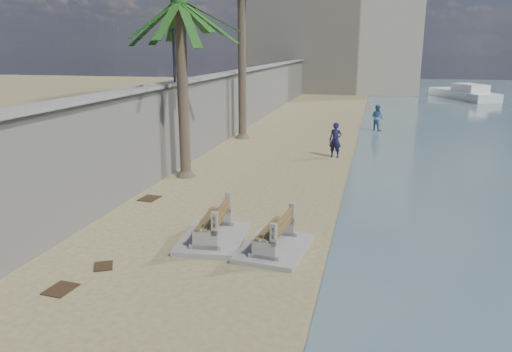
{
  "coord_description": "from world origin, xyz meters",
  "views": [
    {
      "loc": [
        2.95,
        -7.24,
        5.05
      ],
      "look_at": [
        -0.5,
        7.0,
        1.2
      ],
      "focal_mm": 35.0,
      "sensor_mm": 36.0,
      "label": 1
    }
  ],
  "objects_px": {
    "bench_near": "(274,235)",
    "person_a": "(336,138)",
    "person_b": "(377,116)",
    "bench_far": "(213,225)",
    "palm_mid": "(180,5)",
    "yacht_far": "(463,95)"
  },
  "relations": [
    {
      "from": "person_b",
      "to": "person_a",
      "type": "bearing_deg",
      "value": 115.17
    },
    {
      "from": "bench_near",
      "to": "person_b",
      "type": "relative_size",
      "value": 1.35
    },
    {
      "from": "bench_near",
      "to": "person_a",
      "type": "xyz_separation_m",
      "value": [
        0.55,
        11.32,
        0.52
      ]
    },
    {
      "from": "palm_mid",
      "to": "bench_near",
      "type": "bearing_deg",
      "value": -52.66
    },
    {
      "from": "bench_far",
      "to": "person_b",
      "type": "distance_m",
      "value": 19.69
    },
    {
      "from": "person_a",
      "to": "yacht_far",
      "type": "height_order",
      "value": "person_a"
    },
    {
      "from": "bench_far",
      "to": "palm_mid",
      "type": "relative_size",
      "value": 0.34
    },
    {
      "from": "bench_far",
      "to": "person_a",
      "type": "bearing_deg",
      "value": 78.44
    },
    {
      "from": "palm_mid",
      "to": "person_b",
      "type": "relative_size",
      "value": 4.21
    },
    {
      "from": "person_b",
      "to": "yacht_far",
      "type": "height_order",
      "value": "person_b"
    },
    {
      "from": "bench_near",
      "to": "person_a",
      "type": "height_order",
      "value": "person_a"
    },
    {
      "from": "palm_mid",
      "to": "person_a",
      "type": "relative_size",
      "value": 4.0
    },
    {
      "from": "yacht_far",
      "to": "bench_far",
      "type": "bearing_deg",
      "value": 140.04
    },
    {
      "from": "bench_far",
      "to": "palm_mid",
      "type": "distance_m",
      "value": 9.2
    },
    {
      "from": "person_b",
      "to": "bench_far",
      "type": "bearing_deg",
      "value": 115.7
    },
    {
      "from": "palm_mid",
      "to": "person_b",
      "type": "xyz_separation_m",
      "value": [
        7.27,
        13.1,
        -5.6
      ]
    },
    {
      "from": "bench_near",
      "to": "person_b",
      "type": "height_order",
      "value": "person_b"
    },
    {
      "from": "yacht_far",
      "to": "bench_near",
      "type": "bearing_deg",
      "value": 142.38
    },
    {
      "from": "person_a",
      "to": "person_b",
      "type": "height_order",
      "value": "person_a"
    },
    {
      "from": "bench_far",
      "to": "person_a",
      "type": "relative_size",
      "value": 1.37
    },
    {
      "from": "bench_far",
      "to": "palm_mid",
      "type": "height_order",
      "value": "palm_mid"
    },
    {
      "from": "palm_mid",
      "to": "yacht_far",
      "type": "height_order",
      "value": "palm_mid"
    }
  ]
}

